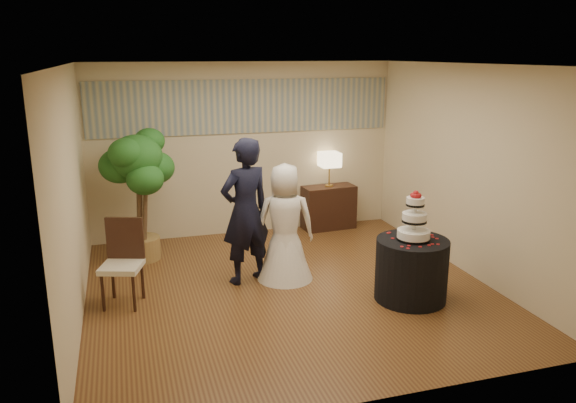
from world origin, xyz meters
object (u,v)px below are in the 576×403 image
object	(u,v)px
groom	(245,211)
console	(329,207)
side_chair	(121,264)
table_lamp	(329,169)
bride	(285,223)
wedding_cake	(415,215)
ficus_tree	(139,195)
cake_table	(411,270)

from	to	relation	value
groom	console	world-z (taller)	groom
side_chair	table_lamp	bearing A→B (deg)	50.26
bride	wedding_cake	size ratio (longest dim) A/B	2.57
groom	side_chair	world-z (taller)	groom
ficus_tree	side_chair	world-z (taller)	ficus_tree
cake_table	console	xyz separation A→B (m)	(0.06, 3.00, -0.01)
bride	console	world-z (taller)	bride
table_lamp	side_chair	xyz separation A→B (m)	(-3.43, -2.15, -0.52)
bride	table_lamp	world-z (taller)	bride
cake_table	console	world-z (taller)	cake_table
groom	ficus_tree	world-z (taller)	ficus_tree
table_lamp	side_chair	world-z (taller)	table_lamp
ficus_tree	side_chair	size ratio (longest dim) A/B	1.87
wedding_cake	side_chair	xyz separation A→B (m)	(-3.37, 0.85, -0.55)
table_lamp	groom	bearing A→B (deg)	-134.91
bride	table_lamp	xyz separation A→B (m)	(1.35, 1.93, 0.25)
groom	table_lamp	distance (m)	2.64
table_lamp	ficus_tree	size ratio (longest dim) A/B	0.30
side_chair	cake_table	bearing A→B (deg)	4.10
wedding_cake	ficus_tree	bearing A→B (deg)	142.40
table_lamp	cake_table	bearing A→B (deg)	-91.19
ficus_tree	wedding_cake	bearing A→B (deg)	-37.60
bride	ficus_tree	xyz separation A→B (m)	(-1.79, 1.30, 0.18)
table_lamp	ficus_tree	bearing A→B (deg)	-168.72
table_lamp	wedding_cake	bearing A→B (deg)	-91.19
groom	side_chair	distance (m)	1.66
console	groom	bearing A→B (deg)	-138.91
groom	console	size ratio (longest dim) A/B	2.15
groom	table_lamp	size ratio (longest dim) A/B	3.30
wedding_cake	console	bearing A→B (deg)	88.81
groom	bride	bearing A→B (deg)	154.31
bride	wedding_cake	bearing A→B (deg)	153.16
bride	cake_table	distance (m)	1.72
bride	cake_table	bearing A→B (deg)	153.16
cake_table	ficus_tree	world-z (taller)	ficus_tree
groom	wedding_cake	bearing A→B (deg)	129.05
side_chair	bride	bearing A→B (deg)	24.24
cake_table	ficus_tree	bearing A→B (deg)	142.40
ficus_tree	groom	bearing A→B (deg)	-44.19
bride	ficus_tree	world-z (taller)	ficus_tree
console	table_lamp	world-z (taller)	table_lamp
cake_table	console	bearing A→B (deg)	88.81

